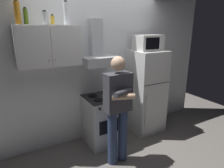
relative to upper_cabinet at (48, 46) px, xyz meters
The scene contains 14 objects.
ground_plane 1.98m from the upper_cabinet, 23.77° to the right, with size 7.00×7.00×0.00m, color slate.
back_wall_tiled 0.97m from the upper_cabinet, 14.86° to the left, with size 4.80×0.10×2.70m, color white.
upper_cabinet is the anchor object (origin of this frame).
stove_oven 1.55m from the upper_cabinet, ahead, with size 0.60×0.62×0.87m.
range_hood 0.81m from the upper_cabinet, ahead, with size 0.60×0.44×0.75m.
refrigerator 2.00m from the upper_cabinet, ahead, with size 0.60×0.62×1.60m.
microwave 1.75m from the upper_cabinet, ahead, with size 0.48×0.37×0.28m.
person_standing 1.35m from the upper_cabinet, 44.26° to the right, with size 0.38×0.33×1.64m.
cooking_pot 1.27m from the upper_cabinet, 14.73° to the right, with size 0.29×0.19×0.10m.
bottle_olive_oil 0.48m from the upper_cabinet, behind, with size 0.06×0.06×0.22m.
bottle_vodka_clear 0.54m from the upper_cabinet, ahead, with size 0.08×0.08×0.33m.
bottle_spice_jar 0.37m from the upper_cabinet, ahead, with size 0.05×0.05×0.14m.
bottle_liquor_amber 0.57m from the upper_cabinet, behind, with size 0.08×0.08×0.31m.
bottle_canister_steel 0.39m from the upper_cabinet, 125.92° to the right, with size 0.08×0.08×0.19m.
Camera 1 is at (-1.46, -2.61, 2.02)m, focal length 31.64 mm.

